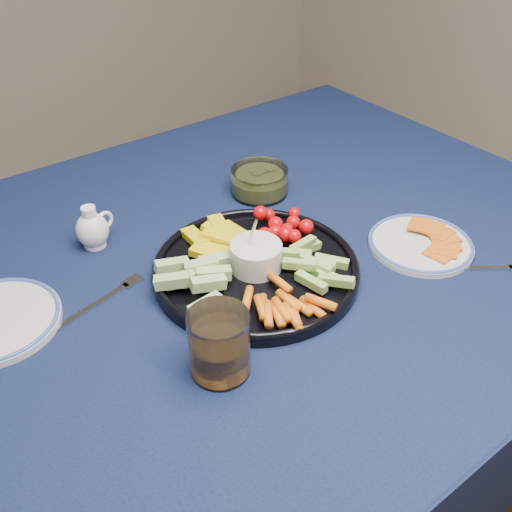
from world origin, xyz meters
TOP-DOWN VIEW (x-y plane):
  - dining_table at (0.00, 0.00)m, footprint 1.67×1.07m
  - crudite_platter at (0.11, -0.07)m, footprint 0.35×0.35m
  - creamer_pitcher at (-0.08, 0.17)m, footprint 0.08×0.06m
  - pickle_bowl at (0.28, 0.14)m, footprint 0.12×0.12m
  - cheese_plate at (0.40, -0.19)m, footprint 0.19×0.19m
  - juice_tumbler at (-0.06, -0.22)m, footprint 0.09×0.09m
  - fork_left at (-0.12, 0.02)m, footprint 0.17×0.05m
  - fork_right at (0.45, -0.31)m, footprint 0.14×0.10m

SIDE VIEW (x-z plane):
  - dining_table at x=0.00m, z-range 0.29..1.03m
  - fork_right at x=0.45m, z-range 0.75..0.75m
  - fork_left at x=-0.12m, z-range 0.75..0.75m
  - cheese_plate at x=0.40m, z-range 0.74..0.77m
  - crudite_platter at x=0.11m, z-range 0.71..0.82m
  - pickle_bowl at x=0.28m, z-range 0.74..0.80m
  - creamer_pitcher at x=-0.08m, z-range 0.74..0.82m
  - juice_tumbler at x=-0.06m, z-range 0.74..0.84m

